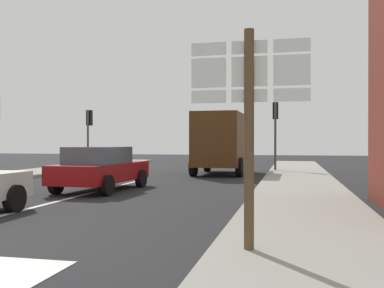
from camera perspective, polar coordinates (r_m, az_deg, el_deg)
ground_plane at (r=16.71m, az=-9.39°, el=-5.34°), size 80.00×80.00×0.00m
sidewalk_right at (r=13.51m, az=13.95°, el=-6.38°), size 2.89×44.00×0.14m
lane_centre_stripe at (r=13.11m, az=-16.01°, el=-6.87°), size 0.16×12.00×0.01m
sedan_far at (r=15.18m, az=-11.66°, el=-3.03°), size 2.15×4.29×1.47m
delivery_truck at (r=22.37m, az=3.79°, el=0.32°), size 2.53×5.02×3.05m
route_sign_post at (r=6.24m, az=7.35°, el=3.67°), size 1.66×0.14×3.20m
traffic_light_far_right at (r=24.20m, az=10.67°, el=2.99°), size 0.30×0.49×3.76m
traffic_light_far_left at (r=26.83m, az=-13.10°, el=2.32°), size 0.30×0.49×3.50m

